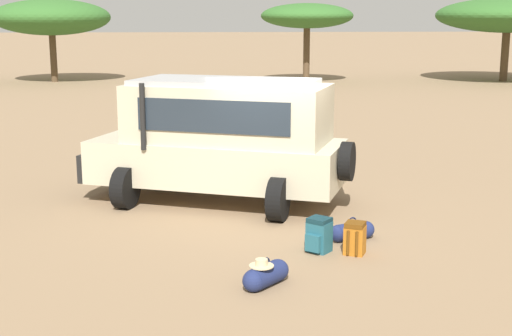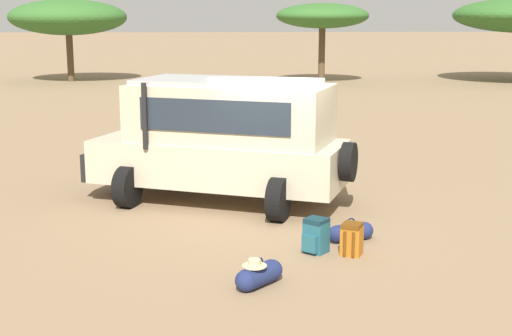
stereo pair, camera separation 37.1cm
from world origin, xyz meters
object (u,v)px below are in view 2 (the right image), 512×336
(safari_vehicle, at_px, (224,138))
(acacia_tree_left_mid, at_px, (68,17))
(backpack_cluster_center, at_px, (316,236))
(duffel_bag_low_black_case, at_px, (259,275))
(backpack_beside_front_wheel, at_px, (352,239))
(acacia_tree_centre_back, at_px, (322,16))
(duffel_bag_soft_canvas, at_px, (351,232))

(safari_vehicle, bearing_deg, acacia_tree_left_mid, 106.66)
(acacia_tree_left_mid, bearing_deg, backpack_cluster_center, -72.64)
(backpack_cluster_center, bearing_deg, duffel_bag_low_black_case, -125.41)
(backpack_beside_front_wheel, height_order, backpack_cluster_center, backpack_cluster_center)
(acacia_tree_left_mid, xyz_separation_m, acacia_tree_centre_back, (14.17, -1.56, 0.07))
(safari_vehicle, height_order, acacia_tree_left_mid, acacia_tree_left_mid)
(backpack_beside_front_wheel, height_order, duffel_bag_low_black_case, backpack_beside_front_wheel)
(acacia_tree_left_mid, bearing_deg, duffel_bag_low_black_case, -74.94)
(backpack_beside_front_wheel, distance_m, duffel_bag_low_black_case, 1.95)
(backpack_cluster_center, bearing_deg, duffel_bag_soft_canvas, 39.42)
(backpack_beside_front_wheel, bearing_deg, backpack_cluster_center, 164.49)
(duffel_bag_soft_canvas, bearing_deg, duffel_bag_low_black_case, -130.48)
(duffel_bag_soft_canvas, bearing_deg, acacia_tree_left_mid, 108.77)
(safari_vehicle, relative_size, acacia_tree_left_mid, 0.82)
(safari_vehicle, relative_size, backpack_beside_front_wheel, 10.58)
(duffel_bag_soft_canvas, bearing_deg, acacia_tree_centre_back, 82.35)
(safari_vehicle, bearing_deg, acacia_tree_centre_back, 77.29)
(backpack_cluster_center, relative_size, acacia_tree_centre_back, 0.11)
(acacia_tree_left_mid, relative_size, acacia_tree_centre_back, 1.28)
(backpack_cluster_center, xyz_separation_m, duffel_bag_soft_canvas, (0.66, 0.54, -0.12))
(safari_vehicle, xyz_separation_m, duffel_bag_low_black_case, (0.39, -4.58, -1.13))
(duffel_bag_low_black_case, xyz_separation_m, duffel_bag_soft_canvas, (1.63, 1.91, -0.02))
(backpack_beside_front_wheel, height_order, acacia_tree_centre_back, acacia_tree_centre_back)
(safari_vehicle, height_order, acacia_tree_centre_back, acacia_tree_centre_back)
(safari_vehicle, xyz_separation_m, backpack_cluster_center, (1.37, -3.20, -1.03))
(backpack_cluster_center, height_order, acacia_tree_centre_back, acacia_tree_centre_back)
(backpack_beside_front_wheel, height_order, duffel_bag_soft_canvas, backpack_beside_front_wheel)
(duffel_bag_soft_canvas, distance_m, acacia_tree_centre_back, 29.25)
(duffel_bag_low_black_case, relative_size, acacia_tree_centre_back, 0.14)
(acacia_tree_left_mid, bearing_deg, backpack_beside_front_wheel, -71.81)
(backpack_cluster_center, bearing_deg, acacia_tree_left_mid, 107.36)
(backpack_cluster_center, height_order, duffel_bag_low_black_case, backpack_cluster_center)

